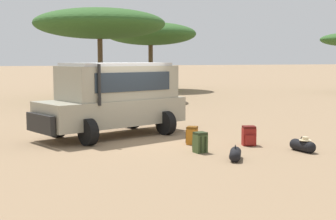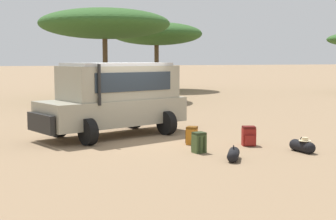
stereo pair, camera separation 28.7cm
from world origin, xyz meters
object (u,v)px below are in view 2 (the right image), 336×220
(backpack_near_rear_wheel, at_px, (199,143))
(duffel_bag_low_black_case, at_px, (302,146))
(safari_vehicle, at_px, (116,97))
(backpack_beside_front_wheel, at_px, (192,136))
(backpack_cluster_center, at_px, (249,136))
(acacia_tree_right_mid, at_px, (157,34))
(acacia_tree_centre_back, at_px, (105,24))
(duffel_bag_soft_canvas, at_px, (233,154))

(backpack_near_rear_wheel, bearing_deg, duffel_bag_low_black_case, -18.46)
(backpack_near_rear_wheel, bearing_deg, safari_vehicle, 111.56)
(backpack_near_rear_wheel, relative_size, duffel_bag_low_black_case, 0.64)
(backpack_beside_front_wheel, distance_m, duffel_bag_low_black_case, 3.21)
(backpack_cluster_center, height_order, acacia_tree_right_mid, acacia_tree_right_mid)
(duffel_bag_low_black_case, bearing_deg, safari_vehicle, 132.52)
(safari_vehicle, bearing_deg, acacia_tree_right_mid, 67.76)
(backpack_near_rear_wheel, relative_size, acacia_tree_centre_back, 0.07)
(safari_vehicle, height_order, duffel_bag_soft_canvas, safari_vehicle)
(backpack_cluster_center, height_order, backpack_near_rear_wheel, backpack_cluster_center)
(backpack_beside_front_wheel, distance_m, duffel_bag_soft_canvas, 2.39)
(backpack_cluster_center, bearing_deg, backpack_beside_front_wheel, 152.61)
(safari_vehicle, xyz_separation_m, backpack_near_rear_wheel, (1.43, -3.63, -1.02))
(duffel_bag_low_black_case, xyz_separation_m, acacia_tree_centre_back, (-1.51, 17.94, 4.52))
(acacia_tree_centre_back, bearing_deg, duffel_bag_soft_canvas, -92.43)
(safari_vehicle, height_order, backpack_near_rear_wheel, safari_vehicle)
(safari_vehicle, height_order, backpack_beside_front_wheel, safari_vehicle)
(backpack_beside_front_wheel, distance_m, acacia_tree_right_mid, 24.89)
(backpack_near_rear_wheel, bearing_deg, acacia_tree_right_mid, 73.78)
(backpack_cluster_center, height_order, duffel_bag_soft_canvas, backpack_cluster_center)
(backpack_cluster_center, height_order, acacia_tree_centre_back, acacia_tree_centre_back)
(safari_vehicle, distance_m, acacia_tree_centre_back, 14.07)
(backpack_beside_front_wheel, bearing_deg, backpack_near_rear_wheel, -104.93)
(duffel_bag_soft_canvas, bearing_deg, acacia_tree_right_mid, 75.39)
(backpack_beside_front_wheel, xyz_separation_m, duffel_bag_low_black_case, (2.41, -2.11, -0.10))
(safari_vehicle, distance_m, duffel_bag_soft_canvas, 5.29)
(safari_vehicle, xyz_separation_m, duffel_bag_soft_canvas, (1.88, -4.81, -1.15))
(duffel_bag_low_black_case, bearing_deg, acacia_tree_right_mid, 80.12)
(acacia_tree_right_mid, bearing_deg, safari_vehicle, -112.24)
(acacia_tree_right_mid, bearing_deg, backpack_beside_front_wheel, -106.29)
(duffel_bag_soft_canvas, distance_m, acacia_tree_right_mid, 27.14)
(backpack_near_rear_wheel, height_order, duffel_bag_soft_canvas, backpack_near_rear_wheel)
(backpack_near_rear_wheel, xyz_separation_m, duffel_bag_soft_canvas, (0.44, -1.18, -0.13))
(backpack_cluster_center, xyz_separation_m, acacia_tree_centre_back, (-0.60, 16.60, 4.40))
(backpack_cluster_center, bearing_deg, duffel_bag_low_black_case, -55.67)
(duffel_bag_soft_canvas, height_order, acacia_tree_right_mid, acacia_tree_right_mid)
(safari_vehicle, relative_size, acacia_tree_centre_back, 0.65)
(backpack_cluster_center, relative_size, backpack_near_rear_wheel, 1.02)
(backpack_near_rear_wheel, bearing_deg, backpack_beside_front_wheel, 75.07)
(safari_vehicle, relative_size, duffel_bag_soft_canvas, 6.63)
(backpack_beside_front_wheel, distance_m, backpack_cluster_center, 1.68)
(backpack_beside_front_wheel, bearing_deg, acacia_tree_centre_back, 86.77)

